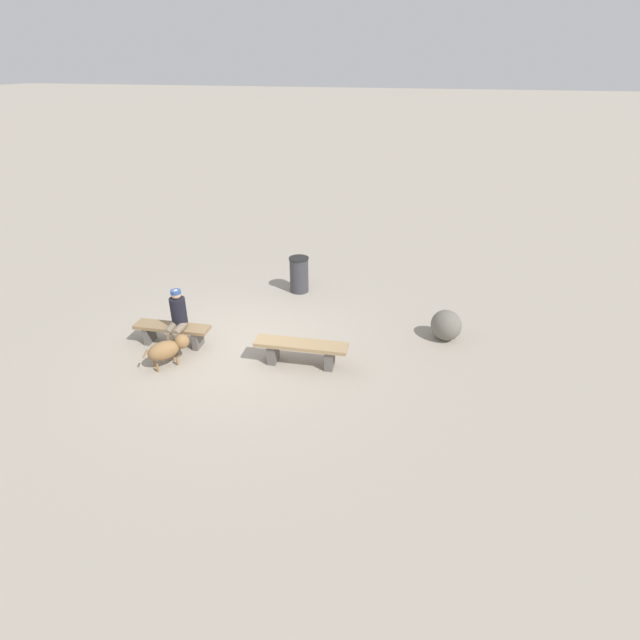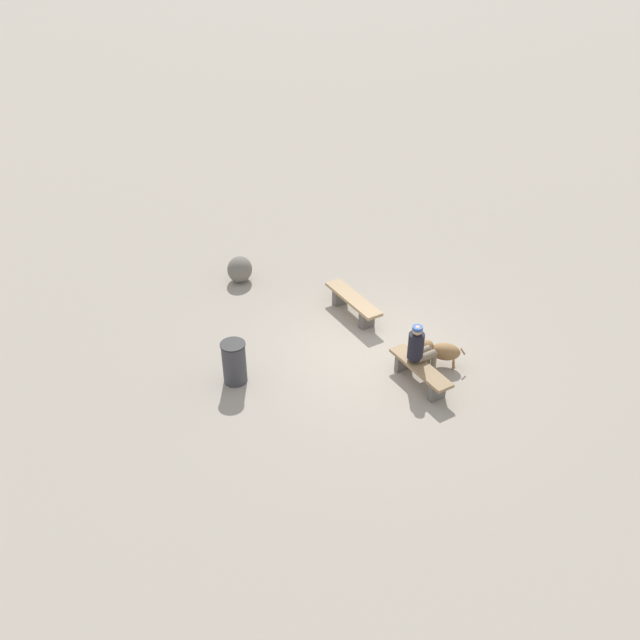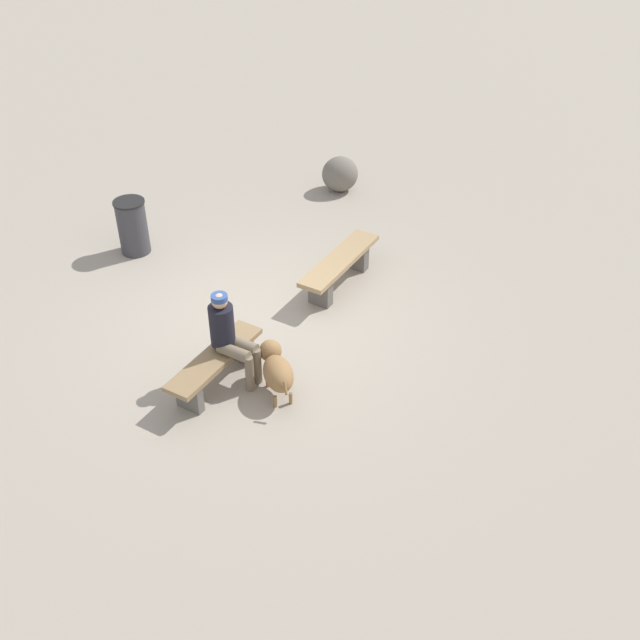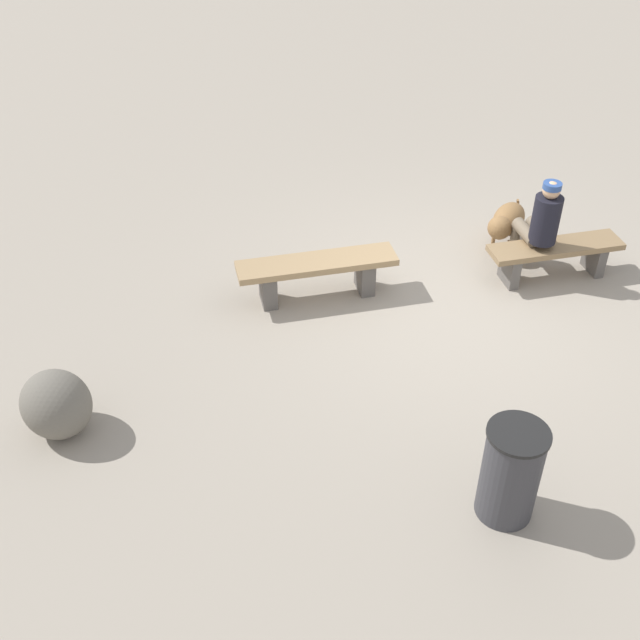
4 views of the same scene
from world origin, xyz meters
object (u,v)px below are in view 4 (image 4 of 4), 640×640
at_px(dog, 507,221).
at_px(trash_bin, 511,473).
at_px(bench_left, 317,271).
at_px(seated_person, 540,222).
at_px(boulder, 56,404).
at_px(bench_right, 554,254).

relative_size(dog, trash_bin, 0.88).
bearing_deg(bench_left, seated_person, -2.97).
relative_size(trash_bin, boulder, 1.36).
height_order(bench_right, dog, dog).
xyz_separation_m(dog, boulder, (-4.92, -2.42, -0.04)).
height_order(bench_left, trash_bin, trash_bin).
bearing_deg(dog, boulder, -26.50).
relative_size(bench_right, boulder, 2.40).
bearing_deg(boulder, trash_bin, -21.57).
distance_m(trash_bin, boulder, 3.89).
height_order(seated_person, trash_bin, seated_person).
relative_size(dog, boulder, 1.20).
bearing_deg(boulder, seated_person, 19.71).
xyz_separation_m(bench_right, seated_person, (-0.21, 0.08, 0.38)).
bearing_deg(bench_right, trash_bin, -122.26).
distance_m(seated_person, boulder, 5.37).
xyz_separation_m(bench_left, seated_person, (2.49, 0.08, 0.36)).
bearing_deg(boulder, dog, 26.18).
height_order(bench_left, seated_person, seated_person).
relative_size(bench_left, dog, 2.28).
bearing_deg(dog, trash_bin, 18.52).
bearing_deg(trash_bin, bench_right, 62.58).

